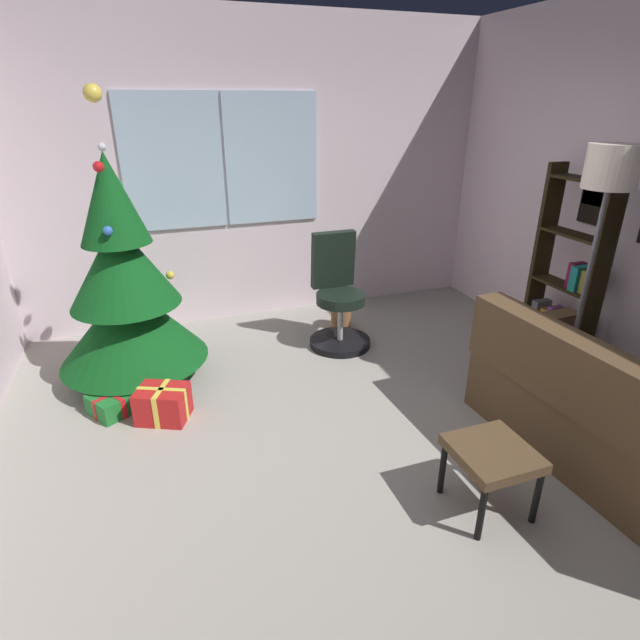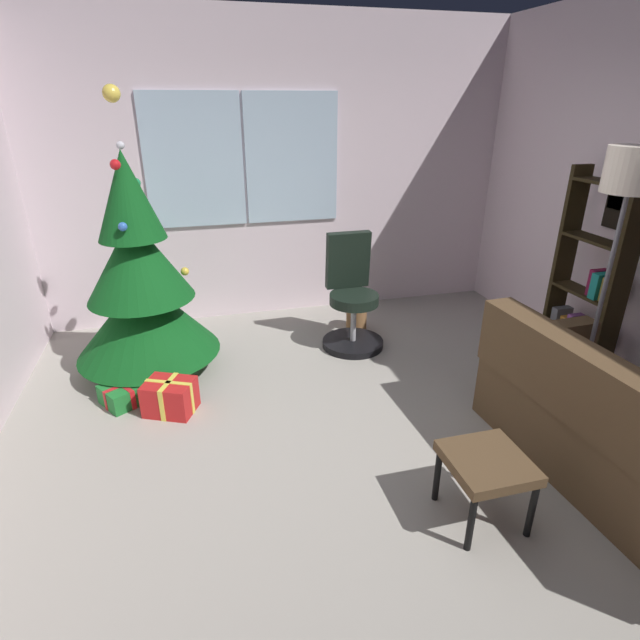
% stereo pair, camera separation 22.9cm
% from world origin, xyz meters
% --- Properties ---
extents(ground_plane, '(4.62, 5.20, 0.10)m').
position_xyz_m(ground_plane, '(0.00, 0.00, -0.05)').
color(ground_plane, '#9C968C').
extents(wall_back_with_windows, '(4.62, 0.12, 2.86)m').
position_xyz_m(wall_back_with_windows, '(-0.02, 2.65, 1.44)').
color(wall_back_with_windows, silver).
rests_on(wall_back_with_windows, ground_plane).
extents(footstool, '(0.41, 0.42, 0.40)m').
position_xyz_m(footstool, '(0.47, -0.58, 0.34)').
color(footstool, '#513B25').
rests_on(footstool, ground_plane).
extents(holiday_tree, '(1.15, 1.15, 2.19)m').
position_xyz_m(holiday_tree, '(-1.33, 1.60, 0.74)').
color(holiday_tree, '#4C331E').
rests_on(holiday_tree, ground_plane).
extents(gift_box_red, '(0.42, 0.38, 0.25)m').
position_xyz_m(gift_box_red, '(-1.17, 0.89, 0.12)').
color(gift_box_red, red).
rests_on(gift_box_red, ground_plane).
extents(gift_box_green, '(0.39, 0.39, 0.16)m').
position_xyz_m(gift_box_green, '(-1.51, 1.10, 0.07)').
color(gift_box_green, '#1E722D').
rests_on(gift_box_green, ground_plane).
extents(office_chair, '(0.56, 0.56, 1.03)m').
position_xyz_m(office_chair, '(0.44, 1.62, 0.40)').
color(office_chair, black).
rests_on(office_chair, ground_plane).
extents(bookshelf, '(0.18, 0.64, 1.64)m').
position_xyz_m(bookshelf, '(2.10, 0.69, 0.72)').
color(bookshelf, black).
rests_on(bookshelf, ground_plane).
extents(floor_lamp, '(0.33, 0.33, 1.84)m').
position_xyz_m(floor_lamp, '(1.76, 0.21, 1.55)').
color(floor_lamp, slate).
rests_on(floor_lamp, ground_plane).
extents(potted_plant, '(0.37, 0.33, 0.55)m').
position_xyz_m(potted_plant, '(0.55, 1.90, 0.24)').
color(potted_plant, olive).
rests_on(potted_plant, ground_plane).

